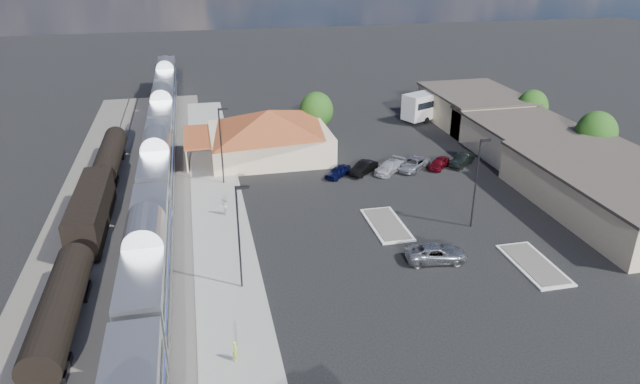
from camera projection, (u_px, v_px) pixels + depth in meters
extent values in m
plane|color=black|center=(353.00, 239.00, 53.67)|extent=(280.00, 280.00, 0.00)
cube|color=#4C4944|center=(128.00, 223.00, 56.59)|extent=(16.00, 100.00, 0.12)
cube|color=gray|center=(220.00, 223.00, 56.59)|extent=(5.50, 92.00, 0.18)
cube|color=silver|center=(149.00, 261.00, 44.08)|extent=(3.00, 20.00, 5.00)
cube|color=black|center=(153.00, 291.00, 45.19)|extent=(2.20, 16.00, 0.60)
cube|color=silver|center=(158.00, 165.00, 62.81)|extent=(3.00, 20.00, 5.00)
cube|color=black|center=(161.00, 188.00, 63.92)|extent=(2.20, 16.00, 0.60)
cube|color=silver|center=(163.00, 113.00, 81.54)|extent=(3.00, 20.00, 5.00)
cube|color=black|center=(166.00, 132.00, 82.65)|extent=(2.20, 16.00, 0.60)
cube|color=silver|center=(167.00, 81.00, 100.26)|extent=(3.00, 20.00, 5.00)
cube|color=black|center=(168.00, 96.00, 101.38)|extent=(2.20, 16.00, 0.60)
cylinder|color=black|center=(60.00, 307.00, 40.17)|extent=(2.80, 14.00, 2.80)
cube|color=black|center=(64.00, 328.00, 40.90)|extent=(2.20, 12.00, 0.60)
cube|color=black|center=(91.00, 210.00, 54.39)|extent=(2.80, 14.00, 3.60)
cube|color=black|center=(94.00, 228.00, 55.17)|extent=(2.20, 12.00, 0.60)
cylinder|color=black|center=(110.00, 154.00, 68.71)|extent=(2.80, 14.00, 2.80)
cube|color=black|center=(112.00, 168.00, 69.44)|extent=(2.20, 12.00, 0.60)
cube|color=beige|center=(270.00, 143.00, 73.44)|extent=(15.00, 12.00, 3.60)
pyramid|color=brown|center=(269.00, 120.00, 72.19)|extent=(15.30, 12.24, 2.60)
cube|color=brown|center=(197.00, 137.00, 71.02)|extent=(3.20, 9.60, 0.25)
cube|color=#C6B28C|center=(617.00, 192.00, 58.39)|extent=(14.00, 22.00, 4.20)
cube|color=#3F3833|center=(621.00, 172.00, 57.48)|extent=(14.40, 22.40, 0.30)
cube|color=#C6B28C|center=(523.00, 139.00, 74.49)|extent=(12.00, 18.00, 4.00)
cube|color=#3F3833|center=(525.00, 123.00, 73.61)|extent=(12.40, 18.40, 0.30)
cube|color=#C6B28C|center=(474.00, 108.00, 86.87)|extent=(12.00, 16.00, 4.50)
cube|color=#3F3833|center=(475.00, 93.00, 85.90)|extent=(12.40, 16.40, 0.30)
cube|color=silver|center=(387.00, 225.00, 56.22)|extent=(3.30, 7.50, 0.15)
cube|color=#4C4944|center=(387.00, 224.00, 56.18)|extent=(2.70, 6.90, 0.10)
cube|color=silver|center=(534.00, 265.00, 49.29)|extent=(3.30, 7.50, 0.15)
cube|color=#4C4944|center=(534.00, 264.00, 49.26)|extent=(2.70, 6.90, 0.10)
cylinder|color=black|center=(239.00, 239.00, 44.30)|extent=(0.16, 0.16, 9.00)
cube|color=black|center=(242.00, 187.00, 42.63)|extent=(1.00, 0.25, 0.22)
cylinder|color=black|center=(221.00, 147.00, 63.92)|extent=(0.16, 0.16, 9.00)
cube|color=black|center=(223.00, 109.00, 62.25)|extent=(1.00, 0.25, 0.22)
cylinder|color=black|center=(476.00, 184.00, 54.23)|extent=(0.16, 0.16, 9.00)
cube|color=black|center=(486.00, 141.00, 52.56)|extent=(1.00, 0.25, 0.22)
cylinder|color=#382314|center=(592.00, 155.00, 70.56)|extent=(0.30, 0.30, 2.86)
ellipsoid|color=#1C4814|center=(596.00, 133.00, 69.43)|extent=(4.94, 4.94, 5.46)
cylinder|color=#382314|center=(530.00, 123.00, 83.11)|extent=(0.30, 0.30, 2.55)
ellipsoid|color=#1C4814|center=(532.00, 107.00, 82.10)|extent=(4.41, 4.41, 4.87)
cylinder|color=#382314|center=(317.00, 129.00, 80.47)|extent=(0.30, 0.30, 2.73)
ellipsoid|color=#1C4814|center=(316.00, 110.00, 79.38)|extent=(4.71, 4.71, 5.21)
imported|color=#9EA1A6|center=(436.00, 253.00, 49.74)|extent=(5.73, 3.26, 1.51)
cube|color=white|center=(439.00, 102.00, 89.56)|extent=(13.60, 8.37, 3.86)
cube|color=black|center=(439.00, 99.00, 89.38)|extent=(12.63, 7.95, 1.02)
cylinder|color=black|center=(464.00, 111.00, 92.02)|extent=(1.07, 0.74, 1.02)
cylinder|color=black|center=(451.00, 107.00, 93.95)|extent=(1.07, 0.74, 1.02)
cylinder|color=black|center=(426.00, 120.00, 87.12)|extent=(1.07, 0.74, 1.02)
cylinder|color=black|center=(414.00, 116.00, 89.05)|extent=(1.07, 0.74, 1.02)
imported|color=#AECE40|center=(235.00, 350.00, 37.68)|extent=(0.39, 0.58, 1.55)
imported|color=silver|center=(224.00, 206.00, 57.65)|extent=(0.88, 1.05, 1.93)
imported|color=#0C103F|center=(338.00, 172.00, 67.46)|extent=(3.93, 3.77, 1.32)
imported|color=black|center=(363.00, 168.00, 68.34)|extent=(4.41, 4.07, 1.47)
imported|color=white|center=(389.00, 167.00, 68.71)|extent=(5.03, 4.76, 1.43)
imported|color=#9C9EA5|center=(413.00, 164.00, 69.62)|extent=(5.41, 5.12, 1.42)
imported|color=maroon|center=(439.00, 163.00, 70.01)|extent=(3.90, 3.87, 1.34)
imported|color=black|center=(462.00, 160.00, 70.88)|extent=(4.44, 4.12, 1.48)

